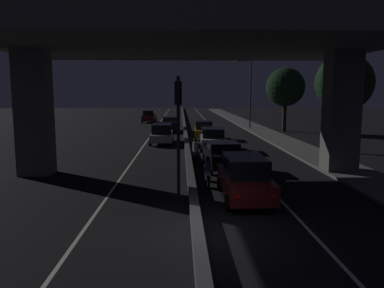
% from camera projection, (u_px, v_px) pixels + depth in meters
% --- Properties ---
extents(ground_plane, '(200.00, 200.00, 0.00)m').
position_uv_depth(ground_plane, '(197.00, 235.00, 11.37)').
color(ground_plane, black).
extents(lane_line_left_inner, '(0.12, 126.00, 0.00)m').
position_uv_depth(lane_line_left_inner, '(156.00, 129.00, 45.94)').
color(lane_line_left_inner, beige).
rests_on(lane_line_left_inner, ground_plane).
extents(lane_line_right_inner, '(0.12, 126.00, 0.00)m').
position_uv_depth(lane_line_right_inner, '(213.00, 128.00, 46.15)').
color(lane_line_right_inner, beige).
rests_on(lane_line_right_inner, ground_plane).
extents(median_divider, '(0.34, 126.00, 0.41)m').
position_uv_depth(median_divider, '(184.00, 127.00, 46.02)').
color(median_divider, '#4C4C51').
rests_on(median_divider, ground_plane).
extents(sidewalk_right, '(2.90, 126.00, 0.14)m').
position_uv_depth(sidewalk_right, '(267.00, 134.00, 39.36)').
color(sidewalk_right, '#5B5956').
rests_on(sidewalk_right, ground_plane).
extents(elevated_overpass, '(20.03, 12.39, 8.86)m').
position_uv_depth(elevated_overpass, '(190.00, 41.00, 19.29)').
color(elevated_overpass, '#5B5956').
rests_on(elevated_overpass, ground_plane).
extents(traffic_light_left_of_median, '(0.30, 0.49, 4.96)m').
position_uv_depth(traffic_light_left_of_median, '(178.00, 115.00, 15.25)').
color(traffic_light_left_of_median, black).
rests_on(traffic_light_left_of_median, ground_plane).
extents(street_lamp, '(2.08, 0.32, 8.33)m').
position_uv_depth(street_lamp, '(248.00, 88.00, 45.46)').
color(street_lamp, '#2D2D30').
rests_on(street_lamp, ground_plane).
extents(car_dark_red_lead, '(1.91, 4.39, 1.78)m').
position_uv_depth(car_dark_red_lead, '(245.00, 178.00, 15.08)').
color(car_dark_red_lead, '#591414').
rests_on(car_dark_red_lead, ground_plane).
extents(car_black_second, '(2.19, 4.77, 1.55)m').
position_uv_depth(car_black_second, '(223.00, 155.00, 21.25)').
color(car_black_second, black).
rests_on(car_black_second, ground_plane).
extents(car_white_third, '(2.10, 4.12, 1.66)m').
position_uv_depth(car_white_third, '(213.00, 138.00, 28.51)').
color(car_white_third, silver).
rests_on(car_white_third, ground_plane).
extents(car_taxi_yellow_fourth, '(2.01, 4.05, 1.70)m').
position_uv_depth(car_taxi_yellow_fourth, '(204.00, 130.00, 35.45)').
color(car_taxi_yellow_fourth, gold).
rests_on(car_taxi_yellow_fourth, ground_plane).
extents(car_silver_lead_oncoming, '(2.04, 4.77, 1.69)m').
position_uv_depth(car_silver_lead_oncoming, '(162.00, 133.00, 32.14)').
color(car_silver_lead_oncoming, gray).
rests_on(car_silver_lead_oncoming, ground_plane).
extents(car_black_second_oncoming, '(2.00, 4.20, 1.66)m').
position_uv_depth(car_black_second_oncoming, '(170.00, 124.00, 42.19)').
color(car_black_second_oncoming, black).
rests_on(car_black_second_oncoming, ground_plane).
extents(car_dark_red_third_oncoming, '(2.08, 4.21, 1.77)m').
position_uv_depth(car_dark_red_third_oncoming, '(149.00, 116.00, 55.62)').
color(car_dark_red_third_oncoming, '#591414').
rests_on(car_dark_red_third_oncoming, ground_plane).
extents(motorcycle_white_filtering_near, '(0.33, 1.89, 1.36)m').
position_uv_depth(motorcycle_white_filtering_near, '(208.00, 172.00, 17.60)').
color(motorcycle_white_filtering_near, black).
rests_on(motorcycle_white_filtering_near, ground_plane).
extents(motorcycle_blue_filtering_mid, '(0.33, 1.80, 1.48)m').
position_uv_depth(motorcycle_blue_filtering_mid, '(195.00, 152.00, 23.64)').
color(motorcycle_blue_filtering_mid, black).
rests_on(motorcycle_blue_filtering_mid, ground_plane).
extents(pedestrian_on_sidewalk, '(0.33, 0.33, 1.82)m').
position_uv_depth(pedestrian_on_sidewalk, '(357.00, 152.00, 20.53)').
color(pedestrian_on_sidewalk, black).
rests_on(pedestrian_on_sidewalk, sidewalk_right).
extents(roadside_tree_kerbside_near, '(4.10, 4.10, 7.08)m').
position_uv_depth(roadside_tree_kerbside_near, '(344.00, 83.00, 26.77)').
color(roadside_tree_kerbside_near, '#2D2116').
rests_on(roadside_tree_kerbside_near, ground_plane).
extents(roadside_tree_kerbside_mid, '(4.31, 4.31, 7.15)m').
position_uv_depth(roadside_tree_kerbside_mid, '(285.00, 87.00, 41.73)').
color(roadside_tree_kerbside_mid, '#2D2116').
rests_on(roadside_tree_kerbside_mid, ground_plane).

